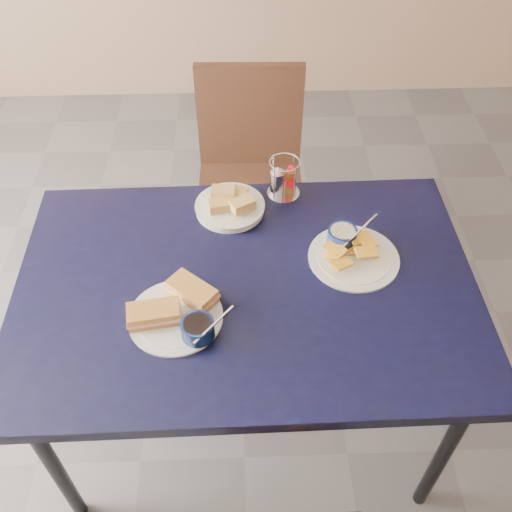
{
  "coord_description": "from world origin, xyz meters",
  "views": [
    {
      "loc": [
        0.01,
        -0.88,
        2.0
      ],
      "look_at": [
        0.05,
        0.23,
        0.82
      ],
      "focal_mm": 40.0,
      "sensor_mm": 36.0,
      "label": 1
    }
  ],
  "objects_px": {
    "sandwich_plate": "(179,312)",
    "chair_far": "(250,163)",
    "condiment_caddy": "(282,180)",
    "dining_table": "(246,296)",
    "bread_basket": "(230,205)",
    "plantain_plate": "(350,249)"
  },
  "relations": [
    {
      "from": "dining_table",
      "to": "sandwich_plate",
      "type": "relative_size",
      "value": 4.54
    },
    {
      "from": "chair_far",
      "to": "sandwich_plate",
      "type": "bearing_deg",
      "value": -102.6
    },
    {
      "from": "sandwich_plate",
      "to": "plantain_plate",
      "type": "distance_m",
      "value": 0.55
    },
    {
      "from": "chair_far",
      "to": "condiment_caddy",
      "type": "bearing_deg",
      "value": -78.04
    },
    {
      "from": "condiment_caddy",
      "to": "bread_basket",
      "type": "bearing_deg",
      "value": -155.7
    },
    {
      "from": "bread_basket",
      "to": "chair_far",
      "type": "bearing_deg",
      "value": 81.95
    },
    {
      "from": "plantain_plate",
      "to": "condiment_caddy",
      "type": "bearing_deg",
      "value": 122.75
    },
    {
      "from": "sandwich_plate",
      "to": "condiment_caddy",
      "type": "xyz_separation_m",
      "value": [
        0.32,
        0.51,
        0.03
      ]
    },
    {
      "from": "plantain_plate",
      "to": "sandwich_plate",
      "type": "bearing_deg",
      "value": -155.73
    },
    {
      "from": "dining_table",
      "to": "condiment_caddy",
      "type": "height_order",
      "value": "condiment_caddy"
    },
    {
      "from": "chair_far",
      "to": "sandwich_plate",
      "type": "relative_size",
      "value": 3.09
    },
    {
      "from": "plantain_plate",
      "to": "chair_far",
      "type": "bearing_deg",
      "value": 110.68
    },
    {
      "from": "chair_far",
      "to": "condiment_caddy",
      "type": "xyz_separation_m",
      "value": [
        0.1,
        -0.46,
        0.28
      ]
    },
    {
      "from": "sandwich_plate",
      "to": "condiment_caddy",
      "type": "bearing_deg",
      "value": 58.41
    },
    {
      "from": "condiment_caddy",
      "to": "dining_table",
      "type": "bearing_deg",
      "value": -108.26
    },
    {
      "from": "sandwich_plate",
      "to": "chair_far",
      "type": "bearing_deg",
      "value": 77.4
    },
    {
      "from": "chair_far",
      "to": "dining_table",
      "type": "bearing_deg",
      "value": -92.16
    },
    {
      "from": "sandwich_plate",
      "to": "bread_basket",
      "type": "relative_size",
      "value": 1.33
    },
    {
      "from": "dining_table",
      "to": "bread_basket",
      "type": "bearing_deg",
      "value": 97.98
    },
    {
      "from": "sandwich_plate",
      "to": "condiment_caddy",
      "type": "height_order",
      "value": "condiment_caddy"
    },
    {
      "from": "plantain_plate",
      "to": "bread_basket",
      "type": "height_order",
      "value": "plantain_plate"
    },
    {
      "from": "bread_basket",
      "to": "condiment_caddy",
      "type": "height_order",
      "value": "condiment_caddy"
    }
  ]
}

